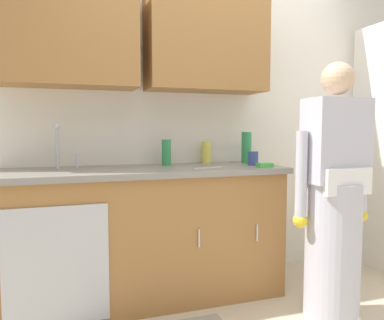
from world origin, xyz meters
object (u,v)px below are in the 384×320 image
(person_at_sink, at_px, (334,212))
(bottle_water_tall, at_px, (246,147))
(sink, at_px, (64,173))
(cup_by_sink, at_px, (253,158))
(knife_on_counter, at_px, (208,168))
(sponge, at_px, (265,165))
(bottle_dish_liquid, at_px, (166,152))
(bottle_soap, at_px, (206,152))

(person_at_sink, bearing_deg, bottle_water_tall, 104.08)
(sink, distance_m, person_at_sink, 1.76)
(bottle_water_tall, xyz_separation_m, cup_by_sink, (-0.05, -0.20, -0.07))
(knife_on_counter, height_order, sponge, sponge)
(bottle_dish_liquid, relative_size, knife_on_counter, 0.81)
(bottle_water_tall, height_order, cup_by_sink, bottle_water_tall)
(bottle_soap, distance_m, cup_by_sink, 0.39)
(bottle_water_tall, bearing_deg, bottle_dish_liquid, 178.89)
(bottle_water_tall, height_order, knife_on_counter, bottle_water_tall)
(person_at_sink, height_order, knife_on_counter, person_at_sink)
(person_at_sink, bearing_deg, sponge, 117.72)
(bottle_dish_liquid, bearing_deg, bottle_water_tall, -1.11)
(bottle_soap, relative_size, sponge, 1.57)
(cup_by_sink, height_order, sponge, cup_by_sink)
(sponge, bearing_deg, cup_by_sink, 94.34)
(sink, distance_m, bottle_water_tall, 1.42)
(bottle_dish_liquid, height_order, bottle_soap, bottle_dish_liquid)
(bottle_soap, bearing_deg, bottle_water_tall, -13.98)
(sink, bearing_deg, bottle_water_tall, 5.73)
(cup_by_sink, height_order, knife_on_counter, cup_by_sink)
(sink, height_order, bottle_dish_liquid, sink)
(sponge, bearing_deg, bottle_dish_liquid, 149.30)
(person_at_sink, relative_size, knife_on_counter, 6.75)
(person_at_sink, bearing_deg, knife_on_counter, 141.00)
(person_at_sink, distance_m, bottle_water_tall, 0.92)
(bottle_dish_liquid, height_order, cup_by_sink, bottle_dish_liquid)
(bottle_dish_liquid, relative_size, bottle_soap, 1.12)
(bottle_dish_liquid, relative_size, cup_by_sink, 1.87)
(person_at_sink, xyz_separation_m, bottle_soap, (-0.52, 0.89, 0.33))
(sink, relative_size, person_at_sink, 0.31)
(bottle_dish_liquid, height_order, knife_on_counter, bottle_dish_liquid)
(bottle_water_tall, xyz_separation_m, sponge, (-0.03, -0.36, -0.11))
(bottle_water_tall, bearing_deg, sponge, -95.33)
(cup_by_sink, distance_m, knife_on_counter, 0.41)
(sink, bearing_deg, sponge, -9.17)
(bottle_water_tall, relative_size, bottle_dish_liquid, 1.28)
(person_at_sink, distance_m, sponge, 0.58)
(knife_on_counter, xyz_separation_m, sponge, (0.41, -0.07, 0.01))
(bottle_water_tall, relative_size, cup_by_sink, 2.40)
(bottle_dish_liquid, relative_size, sponge, 1.76)
(sponge, bearing_deg, bottle_soap, 122.63)
(sink, bearing_deg, bottle_soap, 11.40)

